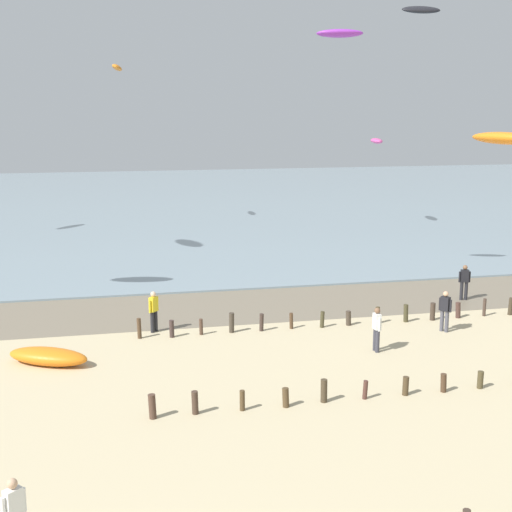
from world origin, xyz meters
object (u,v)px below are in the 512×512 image
at_px(person_far_down_beach, 377,328).
at_px(grounded_kite, 48,356).
at_px(person_left_flank, 464,281).
at_px(kite_aloft_3, 117,68).
at_px(kite_aloft_6, 504,138).
at_px(kite_aloft_7, 340,33).
at_px(person_nearest_camera, 154,310).
at_px(person_by_waterline, 445,310).
at_px(kite_aloft_8, 377,141).
at_px(kite_aloft_2, 421,10).

relative_size(person_far_down_beach, grounded_kite, 0.56).
distance_m(person_left_flank, person_far_down_beach, 9.14).
bearing_deg(grounded_kite, kite_aloft_3, -70.18).
bearing_deg(kite_aloft_6, kite_aloft_7, 7.48).
bearing_deg(grounded_kite, kite_aloft_6, -150.19).
bearing_deg(person_far_down_beach, kite_aloft_7, 80.97).
height_order(person_nearest_camera, person_by_waterline, same).
bearing_deg(kite_aloft_3, kite_aloft_6, 30.91).
height_order(person_left_flank, kite_aloft_8, kite_aloft_8).
height_order(person_nearest_camera, kite_aloft_6, kite_aloft_6).
relative_size(kite_aloft_2, kite_aloft_8, 1.10).
distance_m(person_by_waterline, person_far_down_beach, 4.03).
relative_size(person_far_down_beach, kite_aloft_6, 0.56).
bearing_deg(person_far_down_beach, kite_aloft_6, 19.53).
bearing_deg(kite_aloft_7, person_left_flank, -18.58).
xyz_separation_m(person_far_down_beach, kite_aloft_3, (-8.50, 30.73, 11.01)).
xyz_separation_m(person_by_waterline, kite_aloft_6, (2.39, 0.43, 6.91)).
xyz_separation_m(kite_aloft_6, kite_aloft_7, (-4.48, 7.64, 4.70)).
bearing_deg(kite_aloft_2, person_nearest_camera, 46.17).
distance_m(person_by_waterline, kite_aloft_3, 33.33).
relative_size(person_nearest_camera, person_far_down_beach, 1.00).
bearing_deg(kite_aloft_6, person_left_flank, -34.50).
distance_m(person_by_waterline, kite_aloft_7, 14.29).
bearing_deg(kite_aloft_2, person_by_waterline, 71.70).
bearing_deg(person_nearest_camera, grounded_kite, -142.70).
relative_size(person_nearest_camera, kite_aloft_6, 0.56).
xyz_separation_m(person_left_flank, kite_aloft_3, (-15.34, 24.66, 11.01)).
xyz_separation_m(person_left_flank, kite_aloft_6, (-0.81, -3.93, 6.91)).
bearing_deg(kite_aloft_2, kite_aloft_3, -18.22).
height_order(person_by_waterline, grounded_kite, person_by_waterline).
relative_size(grounded_kite, kite_aloft_3, 1.27).
xyz_separation_m(person_nearest_camera, kite_aloft_2, (19.80, 18.88, 14.63)).
xyz_separation_m(kite_aloft_6, kite_aloft_8, (4.42, 24.89, -1.24)).
bearing_deg(kite_aloft_3, person_nearest_camera, 4.97).
xyz_separation_m(kite_aloft_2, kite_aloft_8, (-1.31, 3.97, -8.96)).
bearing_deg(person_nearest_camera, person_by_waterline, -11.88).
distance_m(person_left_flank, kite_aloft_2, 22.95).
distance_m(person_by_waterline, kite_aloft_8, 26.82).
bearing_deg(kite_aloft_2, grounded_kite, 45.19).
distance_m(grounded_kite, kite_aloft_7, 20.22).
relative_size(person_far_down_beach, kite_aloft_3, 0.71).
distance_m(person_nearest_camera, grounded_kite, 5.06).
relative_size(person_nearest_camera, person_left_flank, 1.00).
height_order(kite_aloft_2, kite_aloft_3, kite_aloft_2).
xyz_separation_m(person_by_waterline, person_left_flank, (3.19, 4.36, 0.00)).
bearing_deg(person_left_flank, kite_aloft_3, 121.89).
xyz_separation_m(person_by_waterline, grounded_kite, (-15.67, -0.58, -0.61)).
bearing_deg(person_nearest_camera, person_left_flank, 7.27).
distance_m(person_nearest_camera, kite_aloft_8, 29.94).
bearing_deg(kite_aloft_6, person_nearest_camera, 58.89).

